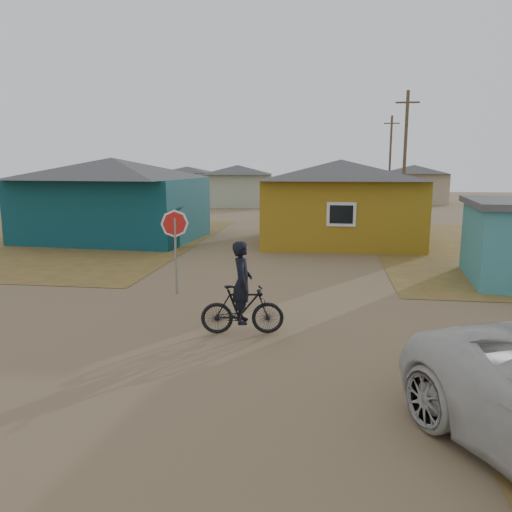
% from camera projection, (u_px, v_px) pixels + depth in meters
% --- Properties ---
extents(ground, '(120.00, 120.00, 0.00)m').
position_uv_depth(ground, '(232.00, 342.00, 10.52)').
color(ground, '#7C6447').
extents(grass_nw, '(20.00, 18.00, 0.00)m').
position_uv_depth(grass_nw, '(8.00, 238.00, 25.12)').
color(grass_nw, olive).
rests_on(grass_nw, ground).
extents(house_teal, '(8.93, 7.08, 4.00)m').
position_uv_depth(house_teal, '(113.00, 198.00, 24.47)').
color(house_teal, '#0B363E').
rests_on(house_teal, ground).
extents(house_yellow, '(7.72, 6.76, 3.90)m').
position_uv_depth(house_yellow, '(340.00, 200.00, 23.43)').
color(house_yellow, '#987217').
rests_on(house_yellow, ground).
extents(house_pale_west, '(7.04, 6.15, 3.60)m').
position_uv_depth(house_pale_west, '(238.00, 185.00, 44.11)').
color(house_pale_west, '#A3AA92').
rests_on(house_pale_west, ground).
extents(house_beige_east, '(6.95, 6.05, 3.60)m').
position_uv_depth(house_beige_east, '(413.00, 183.00, 47.71)').
color(house_beige_east, tan).
rests_on(house_beige_east, ground).
extents(house_pale_north, '(6.28, 5.81, 3.40)m').
position_uv_depth(house_pale_north, '(187.00, 181.00, 56.92)').
color(house_pale_north, '#A3AA92').
rests_on(house_pale_north, ground).
extents(utility_pole_near, '(1.40, 0.20, 8.00)m').
position_uv_depth(utility_pole_near, '(405.00, 156.00, 30.27)').
color(utility_pole_near, brown).
rests_on(utility_pole_near, ground).
extents(utility_pole_far, '(1.40, 0.20, 8.00)m').
position_uv_depth(utility_pole_far, '(390.00, 159.00, 45.70)').
color(utility_pole_far, brown).
rests_on(utility_pole_far, ground).
extents(stop_sign, '(0.80, 0.13, 2.44)m').
position_uv_depth(stop_sign, '(175.00, 232.00, 14.13)').
color(stop_sign, gray).
rests_on(stop_sign, ground).
extents(cyclist, '(1.89, 0.80, 2.07)m').
position_uv_depth(cyclist, '(242.00, 301.00, 10.91)').
color(cyclist, black).
rests_on(cyclist, ground).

